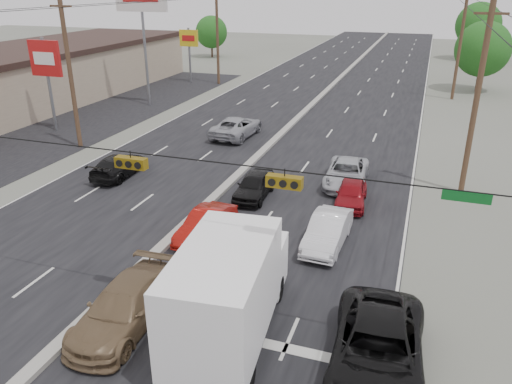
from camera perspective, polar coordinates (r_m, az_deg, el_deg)
ground at (r=19.38m, az=-16.35°, el=-11.66°), size 200.00×200.00×0.00m
road_surface at (r=45.15m, az=5.60°, el=9.05°), size 20.00×160.00×0.02m
center_median at (r=45.13m, az=5.61°, el=9.18°), size 0.50×160.00×0.20m
strip_mall at (r=52.80m, az=-25.02°, el=11.63°), size 12.00×42.00×4.60m
parking_lot at (r=47.59m, az=-16.50°, el=8.94°), size 10.00×42.00×0.02m
utility_pole_left_b at (r=36.12m, az=-20.46°, el=12.58°), size 1.60×0.30×10.00m
utility_pole_left_c at (r=57.58m, az=-4.43°, el=17.23°), size 1.60×0.30×10.00m
utility_pole_right_b at (r=28.38m, az=23.89°, el=9.60°), size 1.60×0.30×10.00m
utility_pole_right_c at (r=53.07m, az=22.27°, el=15.20°), size 1.60×0.30×10.00m
traffic_signals at (r=16.20m, az=-14.39°, el=3.44°), size 25.00×0.30×0.54m
pole_sign_mid at (r=41.26m, az=-22.89°, el=13.37°), size 2.60×0.25×7.00m
pole_sign_billboard at (r=47.55m, az=-12.97°, el=20.13°), size 5.00×0.25×11.00m
pole_sign_far at (r=59.11m, az=-7.67°, el=16.56°), size 2.20×0.25×6.00m
tree_left_far at (r=79.75m, az=-5.12°, el=17.75°), size 4.80×4.80×6.12m
tree_right_mid at (r=58.28m, az=24.51°, el=14.64°), size 5.60×5.60×7.14m
tree_right_far at (r=83.13m, az=24.07°, el=17.04°), size 6.40×6.40×8.16m
box_truck at (r=15.83m, az=-2.99°, el=-11.11°), size 3.15×7.29×3.59m
tan_sedan at (r=17.54m, az=-14.81°, el=-12.59°), size 2.22×5.11×1.46m
red_sedan at (r=22.50m, az=-5.73°, el=-3.77°), size 1.65×4.01×1.29m
black_suv at (r=15.58m, az=13.71°, el=-17.25°), size 2.99×5.93×1.61m
queue_car_a at (r=26.61m, az=-0.20°, el=0.73°), size 1.71×3.95×1.33m
queue_car_b at (r=21.96m, az=8.19°, el=-4.47°), size 1.63×4.23×1.38m
queue_car_c at (r=28.72m, az=10.30°, el=2.09°), size 2.50×5.00×1.36m
queue_car_e at (r=26.16m, az=10.84°, el=-0.16°), size 1.78×3.85×1.28m
oncoming_near at (r=30.70m, az=-15.36°, el=2.92°), size 1.89×4.46×1.28m
oncoming_far at (r=37.46m, az=-2.23°, el=7.44°), size 2.77×5.48×1.49m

